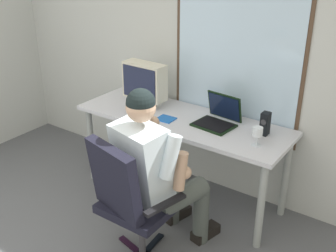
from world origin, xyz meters
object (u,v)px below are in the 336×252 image
Objects in this scene: office_chair at (129,196)px; wine_glass at (257,133)px; desk at (182,128)px; person_seated at (156,169)px; cd_case at (166,119)px; laptop at (219,117)px; desk_speaker at (265,124)px; crt_monitor at (145,82)px.

office_chair reaches higher than wine_glass.
desk is 1.42× the size of person_seated.
laptop is at bearing 23.79° from cd_case.
office_chair is 1.01m from wine_glass.
desk_speaker is at bearing 4.04° from laptop.
office_chair is 1.22m from crt_monitor.
crt_monitor is at bearing 156.08° from cd_case.
cd_case is (-0.80, 0.00, -0.10)m from wine_glass.
crt_monitor is (-0.61, 0.97, 0.41)m from office_chair.
laptop is 0.43m from cd_case.
person_seated is (0.24, -0.68, 0.01)m from desk.
person_seated is 0.77m from wine_glass.
crt_monitor is 2.73× the size of cd_case.
desk is 0.95m from office_chair.
crt_monitor is at bearing 122.36° from office_chair.
office_chair is at bearing -101.42° from person_seated.
person_seated is 1.03m from crt_monitor.
office_chair is at bearing -78.26° from desk.
person_seated is at bearing -60.23° from cd_case.
desk is 1.86× the size of office_chair.
wine_glass is 0.81m from cd_case.
laptop is 0.38m from desk_speaker.
office_chair is at bearing -57.64° from crt_monitor.
office_chair is at bearing -122.31° from wine_glass.
desk_speaker is (0.68, 0.10, 0.18)m from desk.
desk_speaker reaches higher than cd_case.
desk is 0.52m from crt_monitor.
desk is at bearing 101.74° from office_chair.
crt_monitor is 1.15m from wine_glass.
laptop reaches higher than desk_speaker.
cd_case is (-0.77, -0.20, -0.08)m from desk_speaker.
office_chair is at bearing -115.72° from desk_speaker.
laptop reaches higher than desk.
office_chair is 2.93× the size of laptop.
cd_case is at bearing -156.21° from laptop.
crt_monitor reaches higher than laptop.
person_seated is at bearing -70.55° from desk.
laptop is (0.11, 1.00, 0.25)m from office_chair.
office_chair is at bearing -71.03° from cd_case.
crt_monitor reaches higher than office_chair.
desk_speaker is at bearing 14.51° from cd_case.
person_seated reaches higher than office_chair.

